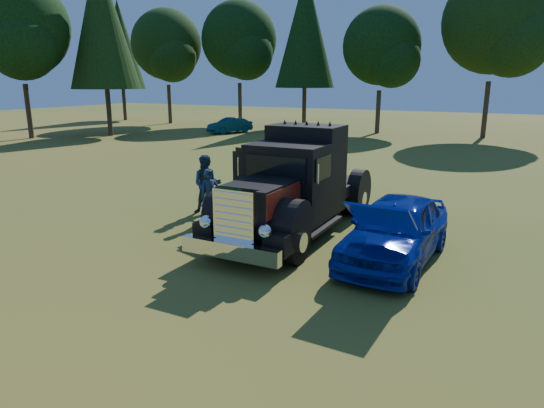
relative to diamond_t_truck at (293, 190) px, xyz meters
The scene contains 7 objects.
ground 2.67m from the diamond_t_truck, 122.07° to the right, with size 120.00×120.00×0.00m, color #3A5719.
treeline 26.39m from the diamond_t_truck, 100.50° to the left, with size 72.10×24.04×13.84m.
diamond_t_truck is the anchor object (origin of this frame).
hotrod_coupe 3.23m from the diamond_t_truck, 14.86° to the right, with size 2.04×4.68×1.89m.
spectator_near 2.76m from the diamond_t_truck, behind, with size 0.60×0.39×1.65m, color #20344C.
spectator_far 3.46m from the diamond_t_truck, 168.66° to the left, with size 0.93×0.73×1.92m, color #1D1F43.
distant_teal_car 27.20m from the diamond_t_truck, 126.05° to the left, with size 1.31×3.76×1.24m, color #093A37.
Camera 1 is at (6.81, -9.97, 4.26)m, focal length 32.00 mm.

